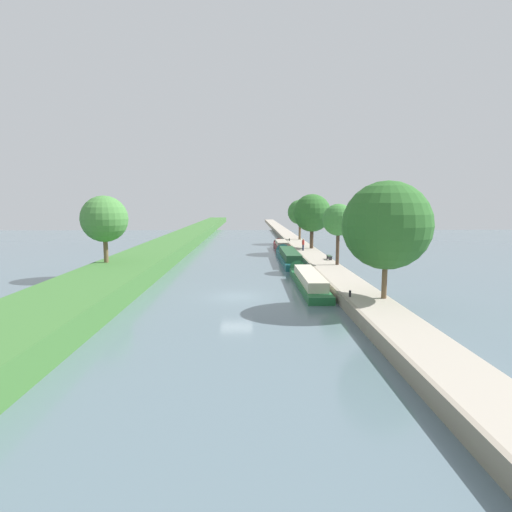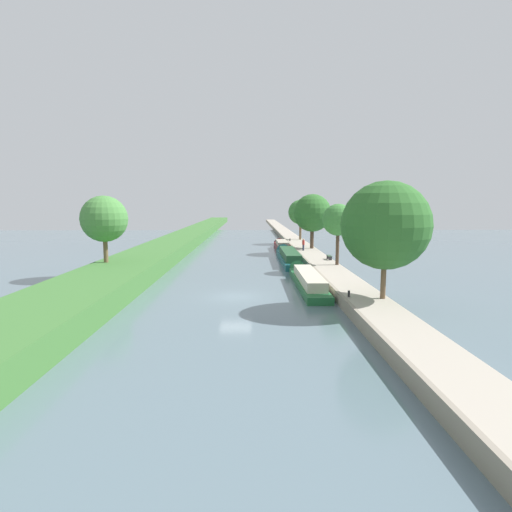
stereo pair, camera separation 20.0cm
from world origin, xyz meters
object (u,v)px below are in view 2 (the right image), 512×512
at_px(narrowboat_teal, 288,256).
at_px(mooring_bollard_far, 290,240).
at_px(narrowboat_green, 307,279).
at_px(person_walking, 303,244).
at_px(park_bench, 329,257).
at_px(mooring_bollard_near, 349,294).
at_px(narrowboat_maroon, 281,245).

distance_m(narrowboat_teal, mooring_bollard_far, 18.56).
relative_size(narrowboat_green, mooring_bollard_far, 32.38).
height_order(narrowboat_green, person_walking, person_walking).
bearing_deg(narrowboat_teal, park_bench, -47.39).
distance_m(person_walking, mooring_bollard_near, 27.93).
relative_size(narrowboat_teal, mooring_bollard_far, 36.63).
xyz_separation_m(narrowboat_teal, person_walking, (2.48, 4.35, 1.09)).
height_order(narrowboat_green, mooring_bollard_near, narrowboat_green).
bearing_deg(mooring_bollard_near, narrowboat_maroon, 92.83).
xyz_separation_m(narrowboat_maroon, mooring_bollard_near, (1.85, -37.39, 0.50)).
relative_size(narrowboat_teal, park_bench, 10.99).
xyz_separation_m(narrowboat_teal, mooring_bollard_near, (2.01, -23.57, 0.44)).
height_order(person_walking, mooring_bollard_near, person_walking).
height_order(narrowboat_teal, mooring_bollard_far, narrowboat_teal).
relative_size(narrowboat_green, person_walking, 8.78).
bearing_deg(narrowboat_maroon, narrowboat_green, -89.95).
distance_m(person_walking, park_bench, 9.25).
bearing_deg(mooring_bollard_far, person_walking, -88.11).
bearing_deg(narrowboat_green, narrowboat_teal, 90.70).
bearing_deg(mooring_bollard_near, mooring_bollard_far, 90.00).
bearing_deg(narrowboat_teal, mooring_bollard_near, -85.12).
xyz_separation_m(narrowboat_teal, park_bench, (4.32, -4.70, 0.57)).
bearing_deg(narrowboat_green, park_bench, 68.95).
bearing_deg(narrowboat_green, narrowboat_maroon, 90.05).
bearing_deg(person_walking, mooring_bollard_far, 91.89).
bearing_deg(narrowboat_teal, person_walking, 60.35).
distance_m(narrowboat_maroon, mooring_bollard_near, 37.44).
height_order(narrowboat_green, narrowboat_maroon, narrowboat_maroon).
height_order(narrowboat_green, park_bench, narrowboat_green).
distance_m(mooring_bollard_near, park_bench, 19.01).
xyz_separation_m(narrowboat_green, person_walking, (2.29, 19.79, 1.16)).
height_order(person_walking, park_bench, person_walking).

